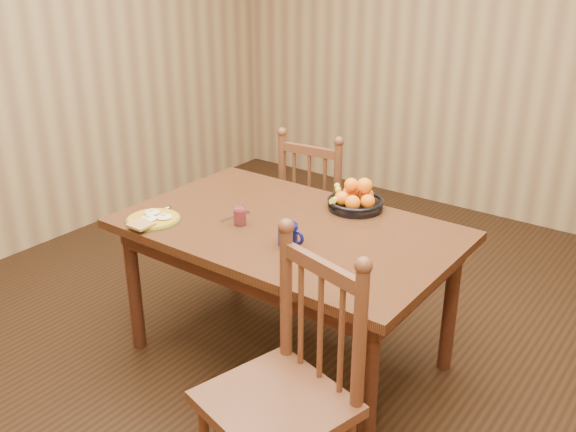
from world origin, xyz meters
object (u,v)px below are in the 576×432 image
Objects in this scene: chair_near at (286,393)px; breakfast_plate at (153,219)px; chair_far at (321,211)px; coffee_mug at (289,235)px; dining_table at (288,241)px; fruit_bowl at (355,199)px.

chair_near is 1.22m from breakfast_plate.
coffee_mug is (0.46, -0.95, 0.32)m from chair_far.
coffee_mug reaches higher than breakfast_plate.
dining_table is at bearing 107.10° from chair_far.
chair_far is 3.07× the size of fruit_bowl.
chair_far is at bearing 112.66° from dining_table.
breakfast_plate is at bearing -165.30° from coffee_mug.
chair_far reaches higher than coffee_mug.
fruit_bowl reaches higher than dining_table.
chair_near reaches higher than chair_far.
chair_far reaches higher than dining_table.
coffee_mug is (0.69, 0.18, 0.04)m from breakfast_plate.
coffee_mug is at bearing 14.70° from breakfast_plate.
chair_near is 3.27× the size of fruit_bowl.
dining_table is 11.98× the size of coffee_mug.
coffee_mug is 0.55m from fruit_bowl.
breakfast_plate is (-0.56, -0.35, 0.10)m from dining_table.
chair_near reaches higher than fruit_bowl.
breakfast_plate is at bearing -134.02° from fruit_bowl.
dining_table is at bearing -111.04° from fruit_bowl.
chair_far is 1.10m from coffee_mug.
chair_near reaches higher than coffee_mug.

